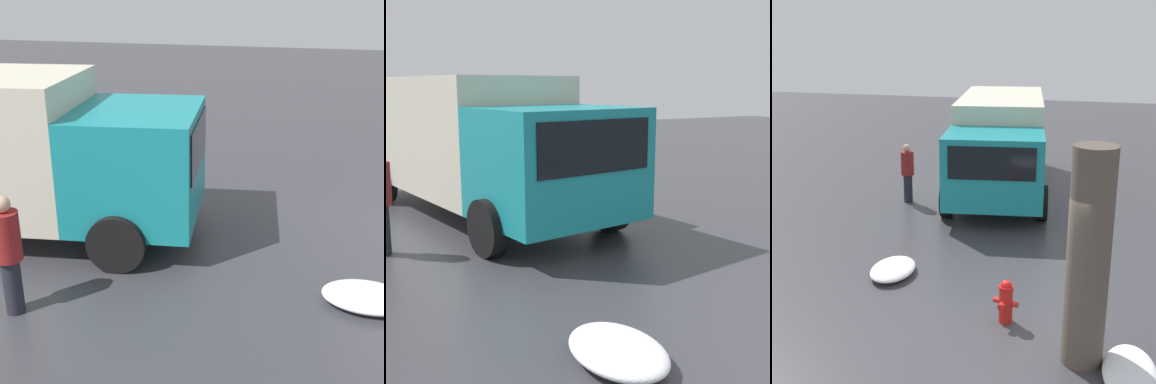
# 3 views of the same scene
# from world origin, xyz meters

# --- Properties ---
(ground_plane) EXTENTS (60.00, 60.00, 0.00)m
(ground_plane) POSITION_xyz_m (0.00, 0.00, 0.00)
(ground_plane) COLOR #38383D
(fire_hydrant) EXTENTS (0.34, 0.44, 0.75)m
(fire_hydrant) POSITION_xyz_m (-0.00, 0.00, 0.38)
(fire_hydrant) COLOR red
(fire_hydrant) RESTS_ON ground_plane
(tree_trunk) EXTENTS (0.92, 0.60, 3.21)m
(tree_trunk) POSITION_xyz_m (-0.80, -1.28, 1.62)
(tree_trunk) COLOR brown
(tree_trunk) RESTS_ON ground_plane
(delivery_truck) EXTENTS (7.61, 3.51, 2.74)m
(delivery_truck) POSITION_xyz_m (7.71, 1.64, 1.52)
(delivery_truck) COLOR teal
(delivery_truck) RESTS_ON ground_plane
(pedestrian) EXTENTS (0.36, 0.36, 1.65)m
(pedestrian) POSITION_xyz_m (5.72, 3.86, 0.90)
(pedestrian) COLOR #23232D
(pedestrian) RESTS_ON ground_plane
(snow_pile_curbside) EXTENTS (1.21, 0.84, 0.24)m
(snow_pile_curbside) POSITION_xyz_m (1.19, 2.48, 0.12)
(snow_pile_curbside) COLOR white
(snow_pile_curbside) RESTS_ON ground_plane
(snow_pile_by_tree) EXTENTS (1.38, 0.75, 0.24)m
(snow_pile_by_tree) POSITION_xyz_m (-1.10, -1.94, 0.12)
(snow_pile_by_tree) COLOR white
(snow_pile_by_tree) RESTS_ON ground_plane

